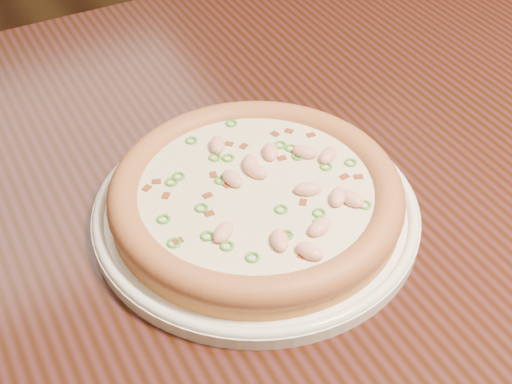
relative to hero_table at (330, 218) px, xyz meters
name	(u,v)px	position (x,y,z in m)	size (l,w,h in m)	color
ground	(291,290)	(0.21, 0.40, -0.65)	(9.00, 9.00, 0.00)	black
hero_table	(330,218)	(0.00, 0.00, 0.00)	(1.20, 0.80, 0.75)	black
plate	(256,210)	(-0.12, -0.05, 0.11)	(0.29, 0.29, 0.02)	white
pizza	(256,194)	(-0.12, -0.05, 0.13)	(0.26, 0.26, 0.03)	#C58542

